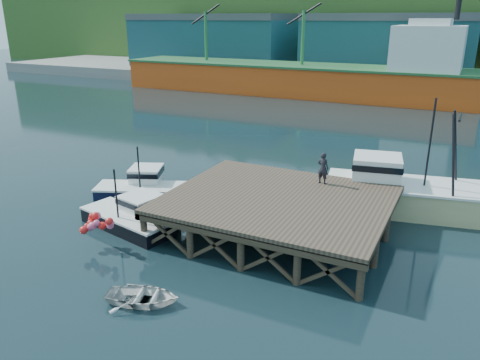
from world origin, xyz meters
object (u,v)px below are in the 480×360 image
Objects in this scene: trawler at (411,189)px; dockworker at (323,168)px; boat_navy at (144,188)px; dinghy at (143,296)px; boat_black at (131,216)px.

trawler reaches higher than dockworker.
boat_navy is 11.95m from dockworker.
dinghy is 13.26m from dockworker.
boat_black is 0.57× the size of trawler.
trawler is (16.24, 5.62, 0.71)m from boat_navy.
trawler reaches higher than boat_navy.
trawler is at bearing -3.83° from boat_navy.
boat_navy is 17.20m from trawler.
trawler is 5.96m from dockworker.
boat_navy is at bearing -171.77° from trawler.
dinghy is at bearing -35.40° from boat_black.
trawler is 17.88m from dinghy.
dockworker is (-4.77, -3.20, 1.60)m from trawler.
boat_black reaches higher than dinghy.
trawler is at bearing 46.60° from boat_black.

